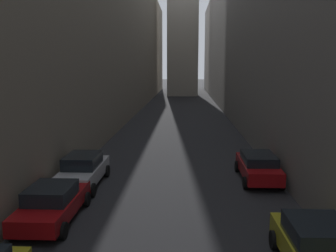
# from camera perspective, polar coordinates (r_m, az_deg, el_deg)

# --- Properties ---
(ground_plane) EXTENTS (264.00, 264.00, 0.00)m
(ground_plane) POSITION_cam_1_polar(r_m,az_deg,el_deg) (42.70, 1.85, 1.27)
(ground_plane) COLOR #232326
(building_block_left) EXTENTS (13.03, 108.00, 19.85)m
(building_block_left) POSITION_cam_1_polar(r_m,az_deg,el_deg) (46.24, -13.57, 13.96)
(building_block_left) COLOR #756B5B
(building_block_left) RESTS_ON ground
(building_block_right) EXTENTS (14.05, 108.00, 19.49)m
(building_block_right) POSITION_cam_1_polar(r_m,az_deg,el_deg) (46.04, 18.21, 13.56)
(building_block_right) COLOR slate
(building_block_right) RESTS_ON ground
(parked_car_left_third) EXTENTS (1.95, 4.48, 1.43)m
(parked_car_left_third) POSITION_cam_1_polar(r_m,az_deg,el_deg) (15.00, -17.35, -11.22)
(parked_car_left_third) COLOR maroon
(parked_car_left_third) RESTS_ON ground
(parked_car_left_far) EXTENTS (1.89, 4.58, 1.59)m
(parked_car_left_far) POSITION_cam_1_polar(r_m,az_deg,el_deg) (18.81, -12.95, -6.62)
(parked_car_left_far) COLOR #B7B7BC
(parked_car_left_far) RESTS_ON ground
(parked_car_right_third) EXTENTS (1.99, 4.36, 1.52)m
(parked_car_right_third) POSITION_cam_1_polar(r_m,az_deg,el_deg) (11.76, 22.22, -17.13)
(parked_car_right_third) COLOR #A59919
(parked_car_right_third) RESTS_ON ground
(parked_car_right_far) EXTENTS (1.93, 4.37, 1.42)m
(parked_car_right_far) POSITION_cam_1_polar(r_m,az_deg,el_deg) (19.78, 13.72, -6.02)
(parked_car_right_far) COLOR maroon
(parked_car_right_far) RESTS_ON ground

